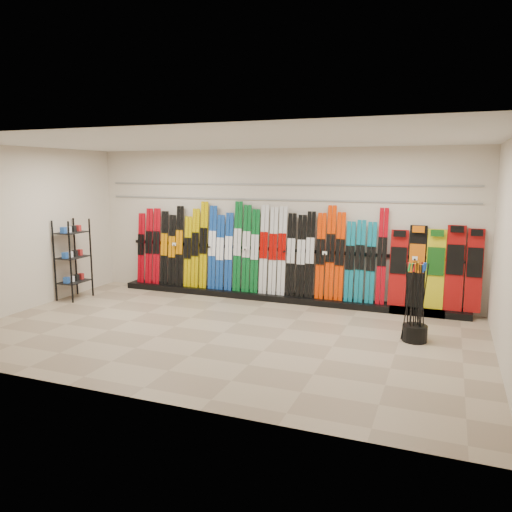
% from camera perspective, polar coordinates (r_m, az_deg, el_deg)
% --- Properties ---
extents(floor, '(8.00, 8.00, 0.00)m').
position_cam_1_polar(floor, '(8.08, -3.79, -8.73)').
color(floor, gray).
rests_on(floor, ground).
extents(back_wall, '(8.00, 0.00, 8.00)m').
position_cam_1_polar(back_wall, '(10.05, 2.15, 3.62)').
color(back_wall, beige).
rests_on(back_wall, floor).
extents(left_wall, '(0.00, 5.00, 5.00)m').
position_cam_1_polar(left_wall, '(10.11, -24.95, 2.78)').
color(left_wall, beige).
rests_on(left_wall, floor).
extents(right_wall, '(0.00, 5.00, 5.00)m').
position_cam_1_polar(right_wall, '(7.07, 26.94, 0.12)').
color(right_wall, beige).
rests_on(right_wall, floor).
extents(ceiling, '(8.00, 8.00, 0.00)m').
position_cam_1_polar(ceiling, '(7.70, -4.04, 13.01)').
color(ceiling, silver).
rests_on(ceiling, back_wall).
extents(ski_rack_base, '(8.00, 0.40, 0.12)m').
position_cam_1_polar(ski_rack_base, '(10.03, 2.90, -4.77)').
color(ski_rack_base, black).
rests_on(ski_rack_base, floor).
extents(skis, '(5.38, 0.20, 1.84)m').
position_cam_1_polar(skis, '(10.10, -0.58, 0.52)').
color(skis, '#A50410').
rests_on(skis, ski_rack_base).
extents(snowboards, '(1.57, 0.23, 1.50)m').
position_cam_1_polar(snowboards, '(9.46, 19.78, -1.34)').
color(snowboards, '#990C0C').
rests_on(snowboards, ski_rack_base).
extents(accessory_rack, '(0.40, 0.60, 1.61)m').
position_cam_1_polar(accessory_rack, '(10.69, -20.18, -0.37)').
color(accessory_rack, black).
rests_on(accessory_rack, floor).
extents(pole_bin, '(0.37, 0.37, 0.25)m').
position_cam_1_polar(pole_bin, '(8.01, 17.68, -8.40)').
color(pole_bin, black).
rests_on(pole_bin, floor).
extents(ski_poles, '(0.35, 0.30, 1.18)m').
position_cam_1_polar(ski_poles, '(7.91, 17.80, -4.99)').
color(ski_poles, black).
rests_on(ski_poles, pole_bin).
extents(slatwall_rail_0, '(7.60, 0.02, 0.03)m').
position_cam_1_polar(slatwall_rail_0, '(9.99, 2.13, 6.46)').
color(slatwall_rail_0, gray).
rests_on(slatwall_rail_0, back_wall).
extents(slatwall_rail_1, '(7.60, 0.02, 0.03)m').
position_cam_1_polar(slatwall_rail_1, '(9.98, 2.14, 8.18)').
color(slatwall_rail_1, gray).
rests_on(slatwall_rail_1, back_wall).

